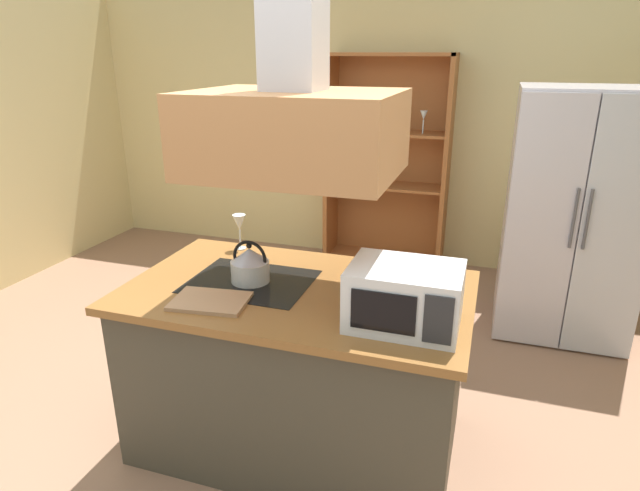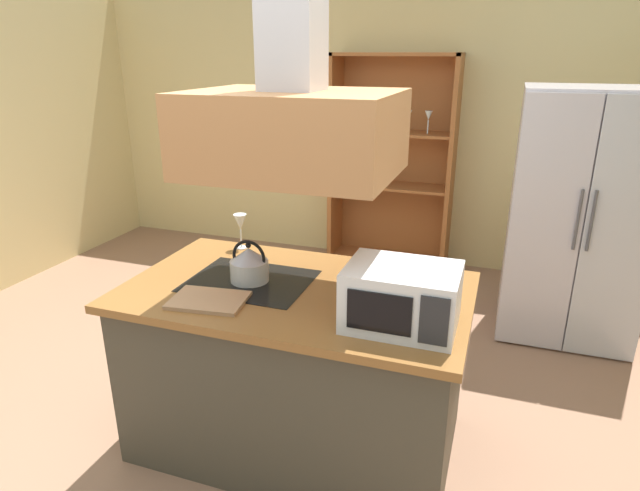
% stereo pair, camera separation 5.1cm
% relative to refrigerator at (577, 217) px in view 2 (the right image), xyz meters
% --- Properties ---
extents(ground_plane, '(7.80, 7.80, 0.00)m').
position_rel_refrigerator_xyz_m(ground_plane, '(-1.65, -1.86, -0.89)').
color(ground_plane, '#906850').
extents(wall_back, '(6.00, 0.12, 2.70)m').
position_rel_refrigerator_xyz_m(wall_back, '(-1.65, 1.14, 0.46)').
color(wall_back, '#DCC685').
rests_on(wall_back, ground).
extents(kitchen_island, '(1.67, 1.00, 0.90)m').
position_rel_refrigerator_xyz_m(kitchen_island, '(-1.41, -1.80, -0.43)').
color(kitchen_island, '#3F3A2E').
rests_on(kitchen_island, ground).
extents(range_hood, '(0.90, 0.70, 1.23)m').
position_rel_refrigerator_xyz_m(range_hood, '(-1.41, -1.80, 0.87)').
color(range_hood, '#B97A48').
extents(refrigerator, '(0.90, 0.77, 1.77)m').
position_rel_refrigerator_xyz_m(refrigerator, '(0.00, 0.00, 0.00)').
color(refrigerator, '#B9B0B5').
rests_on(refrigerator, ground).
extents(dish_cabinet, '(1.13, 0.40, 1.98)m').
position_rel_refrigerator_xyz_m(dish_cabinet, '(-1.52, 0.93, -0.01)').
color(dish_cabinet, '#9D592B').
rests_on(dish_cabinet, ground).
extents(kettle, '(0.19, 0.19, 0.21)m').
position_rel_refrigerator_xyz_m(kettle, '(-1.66, -1.80, 0.11)').
color(kettle, '#BCBDB9').
rests_on(kettle, kitchen_island).
extents(cutting_board, '(0.37, 0.28, 0.02)m').
position_rel_refrigerator_xyz_m(cutting_board, '(-1.73, -2.08, 0.02)').
color(cutting_board, '#A67A55').
rests_on(cutting_board, kitchen_island).
extents(microwave, '(0.46, 0.35, 0.26)m').
position_rel_refrigerator_xyz_m(microwave, '(-0.86, -2.01, 0.14)').
color(microwave, silver).
rests_on(microwave, kitchen_island).
extents(wine_glass_on_counter, '(0.08, 0.08, 0.21)m').
position_rel_refrigerator_xyz_m(wine_glass_on_counter, '(-1.92, -1.38, 0.17)').
color(wine_glass_on_counter, silver).
rests_on(wine_glass_on_counter, kitchen_island).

